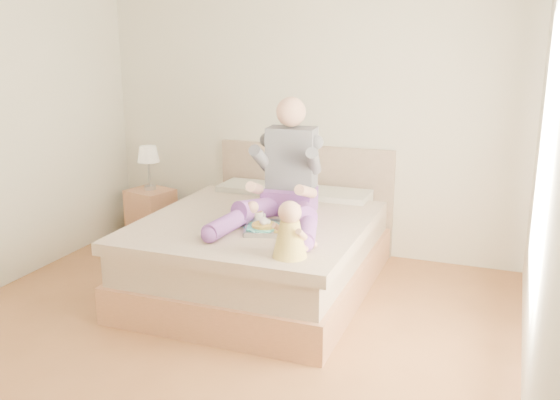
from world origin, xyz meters
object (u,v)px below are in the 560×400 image
(nightstand, at_px, (151,214))
(baby, at_px, (291,234))
(bed, at_px, (266,247))
(tray, at_px, (277,226))
(adult, at_px, (285,182))

(nightstand, bearing_deg, baby, -21.67)
(bed, height_order, nightstand, bed)
(nightstand, xyz_separation_m, tray, (1.79, -1.10, 0.39))
(nightstand, height_order, tray, tray)
(bed, xyz_separation_m, adult, (0.18, -0.04, 0.57))
(bed, height_order, tray, bed)
(adult, bearing_deg, baby, -72.62)
(adult, xyz_separation_m, baby, (0.35, -0.83, -0.13))
(adult, relative_size, baby, 3.14)
(tray, relative_size, baby, 1.47)
(adult, distance_m, tray, 0.43)
(bed, bearing_deg, baby, -58.59)
(tray, bearing_deg, nightstand, 130.72)
(bed, relative_size, tray, 3.95)
(tray, bearing_deg, baby, -77.48)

